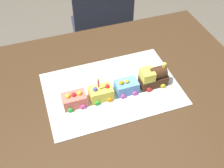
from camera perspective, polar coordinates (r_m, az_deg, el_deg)
The scene contains 8 objects.
dining_table at distance 1.30m, azimuth -1.23°, elevation -4.99°, with size 1.40×1.00×0.74m.
chair at distance 2.05m, azimuth -2.21°, elevation 11.16°, with size 0.44×0.44×0.86m.
cake_board at distance 1.23m, azimuth -0.00°, elevation -1.03°, with size 0.60×0.40×0.00m, color silver.
cake_locomotive at distance 1.23m, azimuth 8.68°, elevation 1.45°, with size 0.14×0.08×0.12m.
cake_car_flatbed_sky_blue at distance 1.20m, azimuth 3.02°, elevation -0.56°, with size 0.10×0.08×0.07m.
cake_car_gondola_lemon at distance 1.18m, azimuth -2.33°, elevation -1.91°, with size 0.10×0.08×0.07m.
cake_car_tanker_coral at distance 1.16m, azimuth -7.90°, elevation -3.28°, with size 0.10×0.08×0.07m.
birthday_candle at distance 1.13m, azimuth -2.87°, elevation 0.31°, with size 0.01×0.01×0.05m.
Camera 1 is at (0.24, 0.78, 1.65)m, focal length 43.57 mm.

